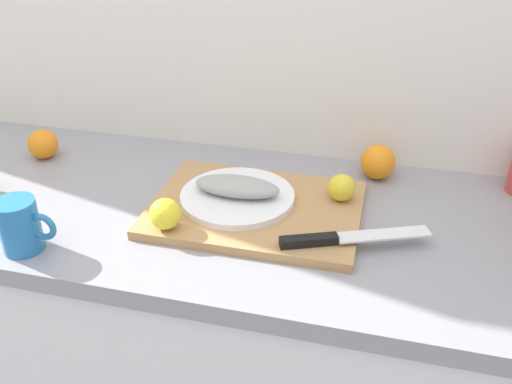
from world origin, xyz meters
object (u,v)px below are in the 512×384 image
at_px(white_plate, 237,197).
at_px(cutting_board, 256,208).
at_px(orange_0, 43,144).
at_px(coffee_mug_0, 21,226).
at_px(fish_fillet, 237,186).
at_px(chef_knife, 336,238).
at_px(lemon_0, 165,214).

bearing_deg(white_plate, cutting_board, -11.01).
relative_size(cutting_board, orange_0, 5.92).
relative_size(coffee_mug_0, orange_0, 1.58).
relative_size(fish_fillet, coffee_mug_0, 1.56).
distance_m(fish_fillet, chef_knife, 0.25).
distance_m(fish_fillet, coffee_mug_0, 0.43).
bearing_deg(chef_knife, lemon_0, 163.04).
distance_m(cutting_board, orange_0, 0.59).
bearing_deg(lemon_0, cutting_board, 40.41).
bearing_deg(orange_0, fish_fillet, -12.07).
xyz_separation_m(lemon_0, orange_0, (-0.43, 0.25, -0.01)).
relative_size(chef_knife, orange_0, 3.79).
distance_m(cutting_board, chef_knife, 0.21).
relative_size(cutting_board, white_plate, 1.79).
relative_size(fish_fillet, lemon_0, 2.94).
bearing_deg(coffee_mug_0, cutting_board, 30.67).
distance_m(lemon_0, orange_0, 0.50).
relative_size(white_plate, orange_0, 3.30).
xyz_separation_m(cutting_board, coffee_mug_0, (-0.39, -0.23, 0.04)).
bearing_deg(chef_knife, fish_fillet, 132.55).
distance_m(white_plate, coffee_mug_0, 0.43).
xyz_separation_m(cutting_board, lemon_0, (-0.15, -0.13, 0.04)).
relative_size(cutting_board, fish_fillet, 2.39).
height_order(fish_fillet, chef_knife, fish_fillet).
height_order(cutting_board, white_plate, white_plate).
bearing_deg(cutting_board, fish_fillet, 168.99).
bearing_deg(white_plate, orange_0, 167.93).
relative_size(lemon_0, orange_0, 0.84).
bearing_deg(cutting_board, coffee_mug_0, -149.33).
bearing_deg(cutting_board, orange_0, 168.00).
xyz_separation_m(white_plate, orange_0, (-0.54, 0.12, 0.01)).
height_order(cutting_board, lemon_0, lemon_0).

